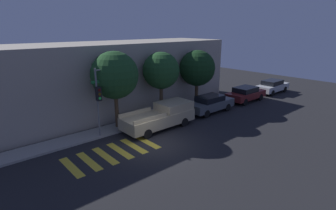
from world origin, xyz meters
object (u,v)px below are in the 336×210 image
at_px(traffic_light_pole, 103,90).
at_px(pickup_truck, 162,116).
at_px(sedan_far_end, 272,86).
at_px(sedan_middle, 246,94).
at_px(tree_far_end, 197,68).
at_px(tree_near_corner, 115,75).
at_px(sedan_near_corner, 210,103).
at_px(tree_midblock, 161,71).

height_order(traffic_light_pole, pickup_truck, traffic_light_pole).
xyz_separation_m(traffic_light_pole, sedan_far_end, (20.11, -1.27, -2.43)).
bearing_deg(sedan_middle, tree_far_end, 158.56).
xyz_separation_m(sedan_middle, tree_near_corner, (-13.46, 1.99, 3.15)).
height_order(pickup_truck, sedan_far_end, pickup_truck).
bearing_deg(traffic_light_pole, pickup_truck, -17.94).
bearing_deg(sedan_middle, sedan_far_end, 0.00).
distance_m(traffic_light_pole, pickup_truck, 4.72).
distance_m(sedan_middle, tree_near_corner, 13.97).
distance_m(sedan_near_corner, sedan_middle, 5.41).
bearing_deg(pickup_truck, sedan_far_end, -0.00).
distance_m(tree_near_corner, tree_far_end, 8.40).
distance_m(sedan_near_corner, tree_far_end, 3.44).
bearing_deg(traffic_light_pole, tree_far_end, 4.24).
xyz_separation_m(sedan_near_corner, sedan_middle, (5.41, 0.00, -0.02)).
distance_m(sedan_near_corner, tree_near_corner, 8.86).
xyz_separation_m(sedan_far_end, tree_far_end, (-10.36, 1.99, 2.81)).
xyz_separation_m(sedan_middle, tree_midblock, (-9.28, 1.99, 3.03)).
xyz_separation_m(tree_near_corner, tree_far_end, (8.40, 0.00, -0.34)).
relative_size(sedan_far_end, tree_midblock, 0.86).
relative_size(traffic_light_pole, pickup_truck, 0.85).
distance_m(pickup_truck, sedan_middle, 10.91).
distance_m(tree_midblock, tree_far_end, 4.23).
bearing_deg(tree_midblock, traffic_light_pole, -172.55).
bearing_deg(tree_near_corner, sedan_near_corner, -13.88).
relative_size(sedan_near_corner, tree_midblock, 0.86).
bearing_deg(tree_near_corner, sedan_far_end, -6.05).
bearing_deg(tree_midblock, sedan_near_corner, -27.18).
xyz_separation_m(sedan_near_corner, tree_far_end, (0.35, 1.99, 2.79)).
distance_m(pickup_truck, tree_midblock, 3.88).
bearing_deg(sedan_near_corner, pickup_truck, 180.00).
height_order(pickup_truck, sedan_near_corner, pickup_truck).
bearing_deg(sedan_near_corner, tree_far_end, 80.12).
height_order(pickup_truck, tree_near_corner, tree_near_corner).
xyz_separation_m(sedan_middle, tree_far_end, (-5.06, 1.99, 2.81)).
bearing_deg(tree_midblock, pickup_truck, -129.22).
xyz_separation_m(sedan_middle, sedan_far_end, (5.30, 0.00, -0.00)).
distance_m(sedan_near_corner, sedan_far_end, 10.71).
height_order(sedan_middle, tree_far_end, tree_far_end).
xyz_separation_m(traffic_light_pole, pickup_truck, (3.91, -1.27, -2.31)).
relative_size(sedan_near_corner, sedan_far_end, 1.00).
bearing_deg(tree_far_end, sedan_middle, -21.44).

